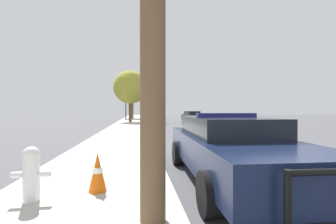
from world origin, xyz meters
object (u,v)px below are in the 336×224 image
at_px(traffic_cone, 98,172).
at_px(tree_sidewalk_mid, 130,87).
at_px(police_car, 229,146).
at_px(car_background_midblock, 155,116).
at_px(traffic_light, 138,96).
at_px(car_background_distant, 152,114).
at_px(tree_sidewalk_far, 132,88).
at_px(fire_hydrant, 31,172).
at_px(car_background_oncoming, 192,116).

bearing_deg(traffic_cone, tree_sidewalk_mid, 90.46).
xyz_separation_m(police_car, tree_sidewalk_mid, (-2.82, 21.40, 3.34)).
xyz_separation_m(tree_sidewalk_mid, traffic_cone, (0.18, -22.04, -3.61)).
relative_size(tree_sidewalk_mid, traffic_cone, 8.88).
distance_m(police_car, tree_sidewalk_mid, 21.84).
bearing_deg(tree_sidewalk_mid, car_background_midblock, -17.14).
bearing_deg(traffic_light, car_background_distant, 79.67).
bearing_deg(tree_sidewalk_far, fire_hydrant, -91.24).
distance_m(fire_hydrant, tree_sidewalk_far, 33.01).
distance_m(police_car, traffic_cone, 2.73).
height_order(fire_hydrant, car_background_midblock, car_background_midblock).
xyz_separation_m(traffic_light, car_background_midblock, (1.88, -5.78, -2.61)).
height_order(tree_sidewalk_far, traffic_cone, tree_sidewalk_far).
relative_size(car_background_oncoming, tree_sidewalk_mid, 0.78).
height_order(car_background_oncoming, traffic_cone, car_background_oncoming).
bearing_deg(tree_sidewalk_far, police_car, -84.85).
distance_m(traffic_light, tree_sidewalk_mid, 5.06).
relative_size(car_background_distant, traffic_cone, 7.16).
distance_m(car_background_oncoming, traffic_cone, 24.40).
bearing_deg(tree_sidewalk_mid, car_background_distant, 79.80).
height_order(car_background_distant, car_background_oncoming, car_background_oncoming).
xyz_separation_m(car_background_oncoming, traffic_cone, (-7.41, -23.25, -0.26)).
bearing_deg(fire_hydrant, police_car, 14.77).
bearing_deg(tree_sidewalk_far, tree_sidewalk_mid, -89.74).
height_order(fire_hydrant, tree_sidewalk_far, tree_sidewalk_far).
distance_m(police_car, traffic_light, 26.54).
height_order(car_background_midblock, tree_sidewalk_mid, tree_sidewalk_mid).
xyz_separation_m(tree_sidewalk_mid, tree_sidewalk_far, (-0.05, 10.37, 0.89)).
height_order(car_background_distant, traffic_cone, car_background_distant).
xyz_separation_m(tree_sidewalk_far, traffic_cone, (0.22, -32.41, -4.51)).
distance_m(traffic_light, car_background_midblock, 6.62).
bearing_deg(car_background_midblock, tree_sidewalk_far, 104.06).
xyz_separation_m(fire_hydrant, tree_sidewalk_far, (0.71, 32.71, 4.39)).
relative_size(car_background_midblock, tree_sidewalk_far, 0.62).
distance_m(traffic_light, car_background_oncoming, 8.14).
distance_m(fire_hydrant, car_background_oncoming, 24.98).
height_order(traffic_light, tree_sidewalk_far, tree_sidewalk_far).
bearing_deg(police_car, car_background_midblock, -88.03).
bearing_deg(car_background_distant, tree_sidewalk_far, -113.17).
height_order(car_background_midblock, car_background_oncoming, car_background_midblock).
bearing_deg(tree_sidewalk_far, car_background_midblock, -76.09).
relative_size(traffic_light, car_background_distant, 0.96).
relative_size(car_background_distant, car_background_oncoming, 1.04).
xyz_separation_m(police_car, traffic_cone, (-2.64, -0.64, -0.28)).
bearing_deg(tree_sidewalk_far, traffic_light, -80.64).
bearing_deg(car_background_midblock, car_background_oncoming, 23.04).
bearing_deg(car_background_distant, car_background_oncoming, -83.89).
distance_m(police_car, car_background_midblock, 20.56).
bearing_deg(traffic_cone, tree_sidewalk_far, 90.39).
relative_size(police_car, tree_sidewalk_far, 0.71).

